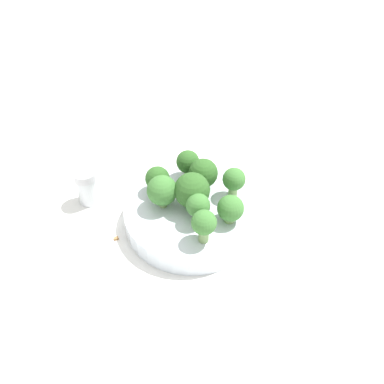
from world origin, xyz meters
TOP-DOWN VIEW (x-y plane):
  - ground_plane at (0.00, 0.00)m, footprint 3.00×3.00m
  - bowl at (0.00, 0.00)m, footprint 0.22×0.22m
  - broccoli_floret_0 at (0.00, 0.05)m, footprint 0.05×0.05m
  - broccoli_floret_1 at (0.05, -0.02)m, footprint 0.05×0.05m
  - broccoli_floret_2 at (0.00, -0.00)m, footprint 0.06×0.06m
  - broccoli_floret_3 at (0.04, 0.06)m, footprint 0.04×0.04m
  - broccoli_floret_4 at (0.03, -0.07)m, footprint 0.04×0.04m
  - broccoli_floret_5 at (-0.03, -0.01)m, footprint 0.04×0.04m
  - broccoli_floret_6 at (0.08, 0.01)m, footprint 0.04×0.04m
  - broccoli_floret_7 at (-0.07, -0.02)m, footprint 0.04×0.04m
  - broccoli_floret_8 at (-0.03, -0.06)m, footprint 0.04×0.04m
  - pepper_shaker at (0.04, 0.18)m, footprint 0.04×0.04m
  - almond_crumb_0 at (-0.05, 0.12)m, footprint 0.01×0.01m
  - almond_crumb_1 at (0.12, 0.01)m, footprint 0.01×0.01m

SIDE VIEW (x-z plane):
  - ground_plane at x=0.00m, z-range 0.00..0.00m
  - almond_crumb_0 at x=-0.05m, z-range 0.00..0.01m
  - almond_crumb_1 at x=0.12m, z-range 0.00..0.01m
  - bowl at x=0.00m, z-range 0.00..0.03m
  - pepper_shaker at x=0.04m, z-range 0.00..0.07m
  - broccoli_floret_8 at x=-0.03m, z-range 0.04..0.08m
  - broccoli_floret_3 at x=0.04m, z-range 0.04..0.08m
  - broccoli_floret_1 at x=0.05m, z-range 0.04..0.09m
  - broccoli_floret_6 at x=0.08m, z-range 0.04..0.09m
  - broccoli_floret_5 at x=-0.03m, z-range 0.04..0.09m
  - broccoli_floret_0 at x=0.00m, z-range 0.04..0.10m
  - broccoli_floret_4 at x=0.03m, z-range 0.04..0.10m
  - broccoli_floret_7 at x=-0.07m, z-range 0.04..0.10m
  - broccoli_floret_2 at x=0.00m, z-range 0.04..0.10m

